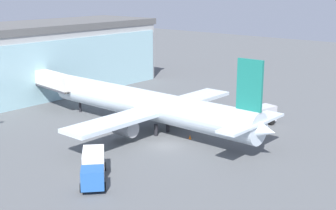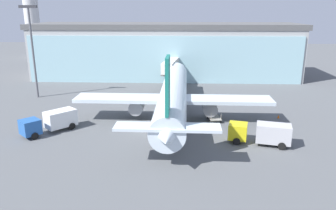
# 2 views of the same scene
# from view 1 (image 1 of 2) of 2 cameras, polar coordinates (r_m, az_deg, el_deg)

# --- Properties ---
(ground) EXTENTS (240.00, 240.00, 0.00)m
(ground) POSITION_cam_1_polar(r_m,az_deg,el_deg) (58.32, -0.25, -4.93)
(ground) COLOR #545659
(terminal_building) EXTENTS (62.80, 17.05, 12.68)m
(terminal_building) POSITION_cam_1_polar(r_m,az_deg,el_deg) (85.51, -19.59, 4.85)
(terminal_building) COLOR #A2A2A2
(terminal_building) RESTS_ON ground
(jet_bridge) EXTENTS (3.66, 12.53, 5.78)m
(jet_bridge) POSITION_cam_1_polar(r_m,az_deg,el_deg) (77.72, -14.19, 2.90)
(jet_bridge) COLOR beige
(jet_bridge) RESTS_ON ground
(airplane) EXTENTS (28.80, 38.29, 11.39)m
(airplane) POSITION_cam_1_polar(r_m,az_deg,el_deg) (63.21, -2.22, -0.07)
(airplane) COLOR silver
(airplane) RESTS_ON ground
(catering_truck) EXTENTS (6.50, 6.92, 2.65)m
(catering_truck) POSITION_cam_1_polar(r_m,az_deg,el_deg) (48.45, -9.10, -7.39)
(catering_truck) COLOR #2659A5
(catering_truck) RESTS_ON ground
(fuel_truck) EXTENTS (7.60, 3.76, 2.65)m
(fuel_truck) POSITION_cam_1_polar(r_m,az_deg,el_deg) (66.78, 10.56, -1.34)
(fuel_truck) COLOR yellow
(fuel_truck) RESTS_ON ground
(baggage_cart) EXTENTS (2.03, 3.02, 1.50)m
(baggage_cart) POSITION_cam_1_polar(r_m,az_deg,el_deg) (67.59, 2.20, -1.77)
(baggage_cart) COLOR #9E998C
(baggage_cart) RESTS_ON ground
(safety_cone_nose) EXTENTS (0.36, 0.36, 0.55)m
(safety_cone_nose) POSITION_cam_1_polar(r_m,az_deg,el_deg) (60.63, 2.70, -3.91)
(safety_cone_nose) COLOR orange
(safety_cone_nose) RESTS_ON ground
(safety_cone_wingtip) EXTENTS (0.36, 0.36, 0.55)m
(safety_cone_wingtip) POSITION_cam_1_polar(r_m,az_deg,el_deg) (76.29, 5.76, -0.12)
(safety_cone_wingtip) COLOR orange
(safety_cone_wingtip) RESTS_ON ground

